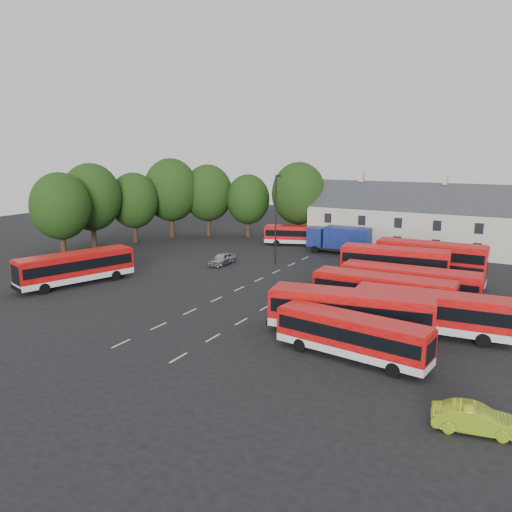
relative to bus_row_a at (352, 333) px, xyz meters
The scene contains 17 objects.
ground 17.22m from the bus_row_a, 149.93° to the left, with size 140.00×140.00×0.00m, color black.
lane_markings 16.34m from the bus_row_a, 139.34° to the left, with size 5.15×33.80×0.01m.
treeline 45.50m from the bus_row_a, 141.84° to the left, with size 29.92×32.59×12.01m.
terrace_houses 38.65m from the bus_row_a, 91.22° to the left, with size 35.70×7.13×10.06m.
bus_row_a is the anchor object (origin of this frame).
bus_row_b 4.06m from the bus_row_a, 110.36° to the left, with size 11.91×4.58×3.29m.
bus_row_c 7.90m from the bus_row_a, 62.37° to the left, with size 11.23×3.42×3.13m.
bus_row_d 9.97m from the bus_row_a, 93.96° to the left, with size 11.41×2.76×3.22m.
bus_row_e 13.36m from the bus_row_a, 87.08° to the left, with size 11.72×3.03×3.29m.
bus_dd_south 17.81m from the bus_row_a, 95.59° to the left, with size 10.18×3.25×4.10m.
bus_dd_north 21.29m from the bus_row_a, 87.44° to the left, with size 10.42×2.45×4.27m.
bus_west 30.14m from the bus_row_a, behind, with size 5.92×11.67×3.23m.
bus_north 38.83m from the bus_row_a, 119.14° to the left, with size 9.98×5.23×2.77m.
box_truck 33.51m from the bus_row_a, 111.11° to the left, with size 8.08×2.71×3.51m.
silver_car 28.69m from the bus_row_a, 139.82° to the left, with size 1.69×4.19×1.43m, color #AFB2B7.
lime_car 9.67m from the bus_row_a, 34.23° to the right, with size 1.39×3.99×1.31m, color #96BE1D.
lamppost 27.72m from the bus_row_a, 127.20° to the left, with size 0.72×0.33×10.42m.
Camera 1 is at (24.15, -38.00, 13.26)m, focal length 35.00 mm.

